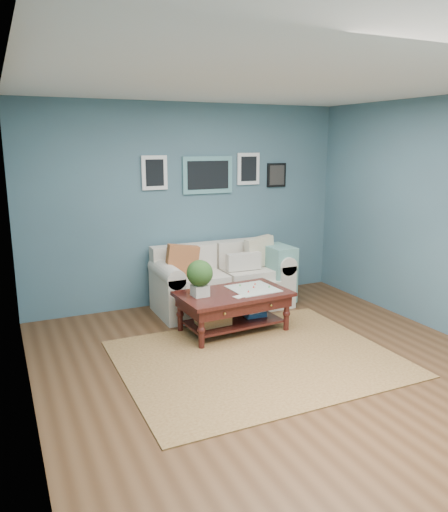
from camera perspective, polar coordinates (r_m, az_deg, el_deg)
room_shell at (r=4.65m, az=6.81°, el=2.53°), size 5.00×5.02×2.70m
area_rug at (r=5.27m, az=3.80°, el=-11.59°), size 2.75×2.20×0.01m
loveseat at (r=6.72m, az=0.35°, el=-2.66°), size 1.85×0.84×0.95m
coffee_table at (r=5.82m, az=0.46°, el=-5.00°), size 1.33×0.82×0.90m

